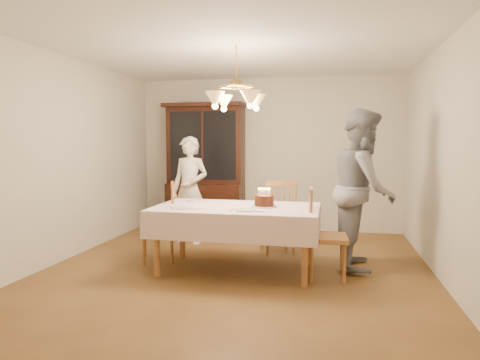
% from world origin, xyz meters
% --- Properties ---
extents(ground, '(5.00, 5.00, 0.00)m').
position_xyz_m(ground, '(0.00, 0.00, 0.00)').
color(ground, brown).
rests_on(ground, ground).
extents(room_shell, '(5.00, 5.00, 5.00)m').
position_xyz_m(room_shell, '(0.00, 0.00, 1.58)').
color(room_shell, white).
rests_on(room_shell, ground).
extents(dining_table, '(1.90, 1.10, 0.76)m').
position_xyz_m(dining_table, '(0.00, 0.00, 0.68)').
color(dining_table, '#975D2C').
rests_on(dining_table, ground).
extents(china_hutch, '(1.38, 0.54, 2.16)m').
position_xyz_m(china_hutch, '(-1.04, 2.25, 1.04)').
color(china_hutch, black).
rests_on(china_hutch, ground).
extents(chair_far_side, '(0.57, 0.56, 1.00)m').
position_xyz_m(chair_far_side, '(0.37, 0.90, 0.44)').
color(chair_far_side, '#975D2C').
rests_on(chair_far_side, ground).
extents(chair_left_end, '(0.55, 0.56, 1.00)m').
position_xyz_m(chair_left_end, '(-1.04, 0.16, 0.45)').
color(chair_left_end, '#975D2C').
rests_on(chair_left_end, ground).
extents(chair_right_end, '(0.44, 0.46, 1.00)m').
position_xyz_m(chair_right_end, '(1.04, -0.07, 0.44)').
color(chair_right_end, '#975D2C').
rests_on(chair_right_end, ground).
extents(elderly_woman, '(0.65, 0.50, 1.59)m').
position_xyz_m(elderly_woman, '(-0.98, 1.21, 0.80)').
color(elderly_woman, white).
rests_on(elderly_woman, ground).
extents(adult_in_grey, '(0.77, 0.97, 1.90)m').
position_xyz_m(adult_in_grey, '(1.45, 0.45, 0.95)').
color(adult_in_grey, slate).
rests_on(adult_in_grey, ground).
extents(birthday_cake, '(0.30, 0.30, 0.22)m').
position_xyz_m(birthday_cake, '(0.32, 0.03, 0.82)').
color(birthday_cake, white).
rests_on(birthday_cake, dining_table).
extents(place_setting_near_left, '(0.41, 0.27, 0.02)m').
position_xyz_m(place_setting_near_left, '(-0.56, -0.26, 0.77)').
color(place_setting_near_left, white).
rests_on(place_setting_near_left, dining_table).
extents(place_setting_near_right, '(0.38, 0.24, 0.02)m').
position_xyz_m(place_setting_near_right, '(0.18, -0.29, 0.77)').
color(place_setting_near_right, white).
rests_on(place_setting_near_right, dining_table).
extents(place_setting_far_left, '(0.40, 0.25, 0.02)m').
position_xyz_m(place_setting_far_left, '(-0.59, 0.35, 0.77)').
color(place_setting_far_left, white).
rests_on(place_setting_far_left, dining_table).
extents(chandelier, '(0.62, 0.62, 0.73)m').
position_xyz_m(chandelier, '(-0.00, -0.00, 1.98)').
color(chandelier, '#BF8C3F').
rests_on(chandelier, ground).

